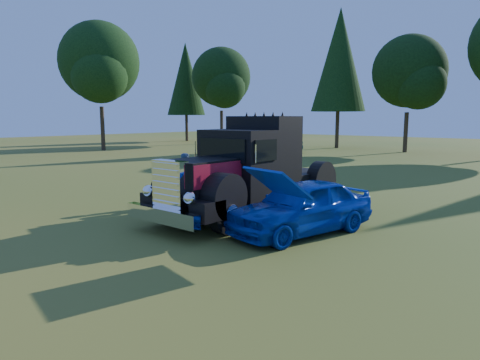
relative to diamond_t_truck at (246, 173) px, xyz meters
name	(u,v)px	position (x,y,z in m)	size (l,w,h in m)	color
ground	(184,223)	(-0.66, -1.99, -1.28)	(120.00, 120.00, 0.00)	#305318
treeline	(469,53)	(0.24, 25.68, 6.38)	(72.10, 23.52, 13.84)	#2D2116
diamond_t_truck	(246,173)	(0.00, 0.00, 0.00)	(3.35, 7.16, 3.00)	black
hotrod_coupe	(301,206)	(2.46, -0.80, -0.57)	(2.57, 4.45, 1.89)	#070CAB
spectator_near	(187,178)	(-2.70, 0.05, -0.41)	(0.64, 0.42, 1.75)	#1F2549
spectator_far	(212,176)	(-2.10, 0.69, -0.33)	(0.92, 0.72, 1.89)	#1C2D42
distant_teal_car	(282,145)	(-12.25, 19.84, -0.64)	(1.36, 3.91, 1.29)	#0B3543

